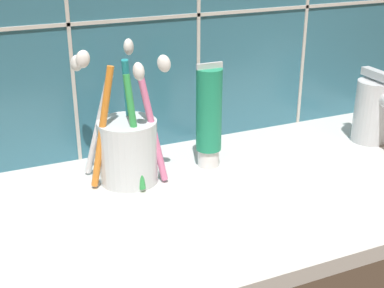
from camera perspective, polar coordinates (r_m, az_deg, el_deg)
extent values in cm
cube|color=silver|center=(71.29, 5.10, -5.40)|extent=(76.19, 36.15, 2.00)
cube|color=beige|center=(79.52, -0.58, 13.53)|extent=(86.19, 0.24, 0.50)
cylinder|color=silver|center=(71.24, -6.82, -0.78)|extent=(7.84, 7.84, 8.55)
cylinder|color=pink|center=(69.43, -4.25, 1.84)|extent=(3.64, 3.16, 15.02)
ellipsoid|color=white|center=(66.31, -3.01, 8.57)|extent=(2.45, 2.33, 2.50)
cylinder|color=teal|center=(71.87, -6.68, 2.96)|extent=(2.43, 3.34, 16.06)
ellipsoid|color=white|center=(70.64, -6.78, 10.26)|extent=(2.12, 2.38, 2.43)
cylinder|color=white|center=(71.43, -9.96, 1.92)|extent=(4.31, 4.48, 14.55)
ellipsoid|color=white|center=(70.35, -12.20, 8.44)|extent=(2.50, 2.54, 2.60)
cylinder|color=orange|center=(68.39, -9.54, 1.68)|extent=(4.01, 1.46, 15.99)
ellipsoid|color=white|center=(65.57, -11.57, 8.87)|extent=(2.24, 1.59, 2.48)
cylinder|color=green|center=(67.90, -6.15, 1.17)|extent=(1.62, 3.95, 14.79)
ellipsoid|color=white|center=(63.83, -5.71, 7.71)|extent=(1.67, 2.30, 2.49)
cylinder|color=white|center=(76.37, 1.76, -1.39)|extent=(3.05, 3.05, 2.56)
cylinder|color=#1E8C60|center=(73.72, 1.83, 3.65)|extent=(3.59, 3.59, 11.67)
cube|color=silver|center=(71.89, 1.89, 8.35)|extent=(3.77, 0.36, 0.80)
cylinder|color=silver|center=(88.18, 18.68, 3.31)|extent=(5.58, 5.58, 9.82)
cube|color=silver|center=(86.49, 19.17, 6.99)|extent=(1.58, 6.04, 1.20)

